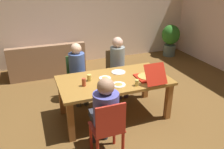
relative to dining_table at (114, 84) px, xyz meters
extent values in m
plane|color=brown|center=(0.00, 0.00, -0.63)|extent=(20.00, 20.00, 0.00)
cube|color=beige|center=(0.00, 3.07, 0.68)|extent=(7.11, 0.12, 2.62)
cube|color=olive|center=(0.00, 0.00, 0.08)|extent=(1.90, 1.01, 0.05)
cube|color=#9F612E|center=(-0.86, -0.42, -0.29)|extent=(0.10, 0.10, 0.68)
cube|color=#9F612E|center=(0.86, -0.42, -0.29)|extent=(0.10, 0.10, 0.68)
cube|color=#9F612E|center=(-0.86, 0.42, -0.29)|extent=(0.10, 0.10, 0.68)
cube|color=#9F612E|center=(0.86, 0.42, -0.29)|extent=(0.10, 0.10, 0.68)
cylinder|color=brown|center=(0.56, 0.66, -0.40)|extent=(0.05, 0.05, 0.46)
cylinder|color=brown|center=(0.25, 0.66, -0.40)|extent=(0.05, 0.05, 0.46)
cylinder|color=brown|center=(0.56, 1.06, -0.40)|extent=(0.05, 0.05, 0.46)
cylinder|color=brown|center=(0.25, 1.06, -0.40)|extent=(0.05, 0.05, 0.46)
cube|color=brown|center=(0.41, 0.86, -0.16)|extent=(0.38, 0.46, 0.02)
cube|color=brown|center=(0.41, 1.07, 0.06)|extent=(0.36, 0.03, 0.41)
cylinder|color=#3F2F47|center=(0.48, 0.53, -0.39)|extent=(0.10, 0.10, 0.48)
cylinder|color=#3F2F47|center=(0.33, 0.53, -0.39)|extent=(0.10, 0.10, 0.48)
cube|color=#3F2F47|center=(0.41, 0.69, -0.10)|extent=(0.27, 0.34, 0.11)
cylinder|color=gray|center=(0.41, 0.86, 0.14)|extent=(0.30, 0.30, 0.48)
sphere|color=#D7A78E|center=(0.41, 0.86, 0.49)|extent=(0.22, 0.22, 0.22)
cylinder|color=#366232|center=(-0.30, 0.67, -0.40)|extent=(0.04, 0.04, 0.46)
cylinder|color=#366232|center=(-0.62, 0.67, -0.40)|extent=(0.04, 0.04, 0.46)
cylinder|color=#366232|center=(-0.30, 1.01, -0.40)|extent=(0.04, 0.04, 0.46)
cylinder|color=#366232|center=(-0.62, 1.01, -0.40)|extent=(0.04, 0.04, 0.46)
cube|color=#366232|center=(-0.46, 0.84, -0.16)|extent=(0.39, 0.41, 0.02)
cube|color=#366232|center=(-0.46, 1.03, 0.05)|extent=(0.37, 0.03, 0.40)
cylinder|color=#404138|center=(-0.38, 0.54, -0.39)|extent=(0.10, 0.10, 0.48)
cylinder|color=#404138|center=(-0.53, 0.54, -0.39)|extent=(0.10, 0.10, 0.48)
cube|color=#404138|center=(-0.46, 0.68, -0.10)|extent=(0.28, 0.31, 0.11)
cylinder|color=#425A98|center=(-0.46, 0.84, 0.13)|extent=(0.31, 0.31, 0.46)
sphere|color=#DAAE8D|center=(-0.46, 0.84, 0.45)|extent=(0.21, 0.21, 0.21)
cylinder|color=#B42C1F|center=(-0.64, -0.73, -0.40)|extent=(0.04, 0.04, 0.46)
cylinder|color=#B42C1F|center=(-0.28, -0.73, -0.40)|extent=(0.04, 0.04, 0.46)
cylinder|color=#B42C1F|center=(-0.28, -1.06, -0.40)|extent=(0.04, 0.04, 0.46)
cube|color=#B42C1F|center=(-0.46, -0.89, -0.16)|extent=(0.42, 0.40, 0.02)
cube|color=#B42C1F|center=(-0.46, -1.08, 0.07)|extent=(0.40, 0.03, 0.44)
cylinder|color=#2F313A|center=(-0.54, -0.56, -0.39)|extent=(0.10, 0.10, 0.48)
cylinder|color=#2F313A|center=(-0.37, -0.56, -0.39)|extent=(0.10, 0.10, 0.48)
cube|color=#2F313A|center=(-0.46, -0.72, -0.10)|extent=(0.31, 0.35, 0.11)
cylinder|color=#5152A8|center=(-0.46, -0.89, 0.13)|extent=(0.35, 0.35, 0.46)
sphere|color=tan|center=(-0.46, -0.89, 0.47)|extent=(0.23, 0.23, 0.23)
cube|color=red|center=(0.56, -0.15, 0.11)|extent=(0.36, 0.36, 0.02)
cylinder|color=gold|center=(0.56, -0.15, 0.13)|extent=(0.32, 0.32, 0.01)
cube|color=red|center=(0.56, -0.42, 0.28)|extent=(0.36, 0.19, 0.32)
cylinder|color=white|center=(0.18, 0.25, 0.11)|extent=(0.25, 0.25, 0.01)
cylinder|color=white|center=(-0.01, -0.24, 0.11)|extent=(0.23, 0.23, 0.01)
cone|color=#BD8438|center=(-0.01, -0.24, 0.12)|extent=(0.14, 0.14, 0.02)
cylinder|color=white|center=(-0.14, 0.09, 0.11)|extent=(0.21, 0.21, 0.01)
cone|color=gold|center=(-0.14, 0.09, 0.12)|extent=(0.11, 0.11, 0.02)
cylinder|color=#DBC65F|center=(0.25, -0.36, 0.15)|extent=(0.06, 0.06, 0.10)
cylinder|color=#E2C25A|center=(-0.41, 0.09, 0.16)|extent=(0.08, 0.08, 0.11)
cylinder|color=#B6472B|center=(-0.55, -0.07, 0.17)|extent=(0.06, 0.06, 0.13)
cube|color=#986F51|center=(-0.91, 2.46, -0.41)|extent=(1.84, 0.82, 0.43)
cube|color=#986F51|center=(-0.91, 2.13, 0.00)|extent=(1.84, 0.16, 0.40)
cube|color=#986F51|center=(-1.73, 2.46, -0.11)|extent=(0.20, 0.78, 0.18)
cube|color=#986F51|center=(-0.08, 2.46, -0.11)|extent=(0.20, 0.78, 0.18)
cylinder|color=#4E605B|center=(2.84, 2.53, -0.45)|extent=(0.37, 0.37, 0.35)
cylinder|color=brown|center=(2.84, 2.53, -0.23)|extent=(0.05, 0.05, 0.11)
ellipsoid|color=#2B7124|center=(2.84, 2.53, 0.04)|extent=(0.54, 0.54, 0.60)
camera|label=1|loc=(-1.30, -3.36, 1.78)|focal=37.03mm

